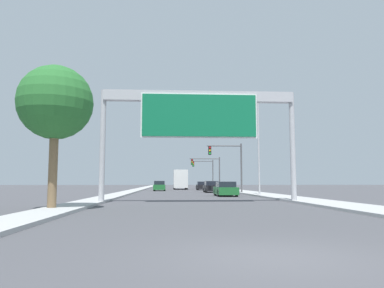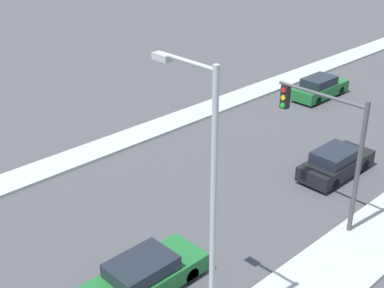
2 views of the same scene
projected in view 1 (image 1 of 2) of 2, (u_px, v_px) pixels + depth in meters
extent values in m
plane|color=#47474C|center=(275.00, 257.00, 7.01)|extent=(300.00, 300.00, 0.00)
cube|color=#ADADAD|center=(224.00, 189.00, 67.07)|extent=(3.00, 120.00, 0.15)
cube|color=#ADADAD|center=(140.00, 189.00, 66.18)|extent=(2.00, 120.00, 0.15)
cylinder|color=#B2B2B7|center=(103.00, 146.00, 24.88)|extent=(0.37, 0.37, 7.57)
cylinder|color=#B2B2B7|center=(293.00, 147.00, 25.65)|extent=(0.37, 0.37, 7.57)
cube|color=#B2B2B7|center=(199.00, 97.00, 25.61)|extent=(12.90, 0.60, 0.70)
cube|color=white|center=(199.00, 116.00, 25.17)|extent=(7.86, 0.08, 3.04)
cube|color=#0F6B42|center=(199.00, 115.00, 25.13)|extent=(7.66, 0.16, 2.84)
cube|color=black|center=(202.00, 187.00, 63.30)|extent=(1.72, 4.62, 0.70)
cube|color=#1E232D|center=(202.00, 183.00, 63.14)|extent=(1.51, 2.40, 0.54)
cylinder|color=black|center=(197.00, 188.00, 64.66)|extent=(0.22, 0.64, 0.64)
cylinder|color=black|center=(205.00, 188.00, 64.75)|extent=(0.22, 0.64, 0.64)
cylinder|color=black|center=(198.00, 188.00, 61.82)|extent=(0.22, 0.64, 0.64)
cylinder|color=black|center=(207.00, 188.00, 61.91)|extent=(0.22, 0.64, 0.64)
cube|color=#1E662D|center=(225.00, 191.00, 36.56)|extent=(1.89, 4.62, 0.70)
cube|color=#1E232D|center=(226.00, 184.00, 36.39)|extent=(1.66, 2.40, 0.54)
cylinder|color=black|center=(215.00, 192.00, 37.91)|extent=(0.22, 0.64, 0.64)
cylinder|color=black|center=(232.00, 192.00, 38.01)|extent=(0.22, 0.64, 0.64)
cylinder|color=black|center=(219.00, 193.00, 35.07)|extent=(0.22, 0.64, 0.64)
cylinder|color=black|center=(237.00, 193.00, 35.17)|extent=(0.22, 0.64, 0.64)
cube|color=#1E662D|center=(160.00, 187.00, 57.48)|extent=(1.79, 4.62, 0.76)
cube|color=#1E232D|center=(160.00, 183.00, 57.32)|extent=(1.57, 2.40, 0.57)
cylinder|color=black|center=(155.00, 189.00, 58.84)|extent=(0.22, 0.64, 0.64)
cylinder|color=black|center=(165.00, 188.00, 58.93)|extent=(0.22, 0.64, 0.64)
cylinder|color=black|center=(154.00, 189.00, 55.99)|extent=(0.22, 0.64, 0.64)
cylinder|color=black|center=(164.00, 189.00, 56.09)|extent=(0.22, 0.64, 0.64)
cube|color=black|center=(211.00, 188.00, 49.03)|extent=(1.82, 4.52, 0.74)
cube|color=#1E232D|center=(211.00, 183.00, 48.87)|extent=(1.60, 2.35, 0.56)
cylinder|color=black|center=(204.00, 190.00, 50.35)|extent=(0.22, 0.64, 0.64)
cylinder|color=black|center=(216.00, 190.00, 50.45)|extent=(0.22, 0.64, 0.64)
cylinder|color=black|center=(206.00, 190.00, 47.56)|extent=(0.22, 0.64, 0.64)
cylinder|color=black|center=(219.00, 190.00, 47.66)|extent=(0.22, 0.64, 0.64)
cube|color=navy|center=(180.00, 182.00, 71.37)|extent=(2.26, 2.28, 2.06)
cube|color=silver|center=(180.00, 179.00, 67.38)|extent=(2.46, 5.88, 3.17)
cylinder|color=black|center=(174.00, 186.00, 71.11)|extent=(0.28, 1.00, 1.00)
cylinder|color=black|center=(186.00, 186.00, 71.24)|extent=(0.28, 1.00, 1.00)
cylinder|color=black|center=(174.00, 187.00, 65.71)|extent=(0.28, 1.00, 1.00)
cylinder|color=black|center=(187.00, 187.00, 65.84)|extent=(0.28, 1.00, 1.00)
cylinder|color=#4C4C4F|center=(241.00, 168.00, 45.46)|extent=(0.20, 0.20, 6.05)
cylinder|color=#4C4C4F|center=(224.00, 146.00, 45.61)|extent=(4.19, 0.14, 0.14)
cube|color=black|center=(210.00, 150.00, 45.44)|extent=(0.35, 0.28, 1.05)
cylinder|color=red|center=(210.00, 148.00, 45.32)|extent=(0.22, 0.04, 0.22)
cylinder|color=yellow|center=(210.00, 150.00, 45.28)|extent=(0.22, 0.04, 0.22)
cylinder|color=green|center=(210.00, 153.00, 45.25)|extent=(0.22, 0.04, 0.22)
cylinder|color=#4C4C4F|center=(219.00, 173.00, 65.30)|extent=(0.20, 0.20, 5.69)
cylinder|color=#4C4C4F|center=(205.00, 159.00, 65.40)|extent=(5.24, 0.14, 0.14)
cube|color=black|center=(192.00, 162.00, 65.21)|extent=(0.35, 0.28, 1.05)
cylinder|color=red|center=(192.00, 160.00, 65.09)|extent=(0.22, 0.04, 0.22)
cylinder|color=yellow|center=(192.00, 162.00, 65.05)|extent=(0.22, 0.04, 0.22)
cylinder|color=green|center=(192.00, 164.00, 65.02)|extent=(0.22, 0.04, 0.22)
cylinder|color=#4C4C4F|center=(213.00, 174.00, 75.24)|extent=(0.20, 0.20, 5.79)
cylinder|color=#4C4C4F|center=(202.00, 161.00, 75.37)|extent=(4.30, 0.14, 0.14)
cube|color=black|center=(193.00, 164.00, 75.21)|extent=(0.35, 0.28, 1.05)
cylinder|color=red|center=(193.00, 162.00, 75.08)|extent=(0.22, 0.04, 0.22)
cylinder|color=yellow|center=(193.00, 164.00, 75.05)|extent=(0.22, 0.04, 0.22)
cylinder|color=green|center=(193.00, 166.00, 75.01)|extent=(0.22, 0.04, 0.22)
cylinder|color=brown|center=(53.00, 156.00, 18.49)|extent=(0.43, 0.43, 5.38)
sphere|color=#286B2D|center=(55.00, 102.00, 18.76)|extent=(3.73, 3.73, 3.73)
cylinder|color=#B2B2B7|center=(259.00, 148.00, 37.10)|extent=(0.18, 0.18, 9.37)
cylinder|color=#B2B2B7|center=(248.00, 103.00, 37.50)|extent=(2.09, 0.12, 0.12)
cube|color=#B2B2A8|center=(237.00, 104.00, 37.42)|extent=(0.60, 0.28, 0.20)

